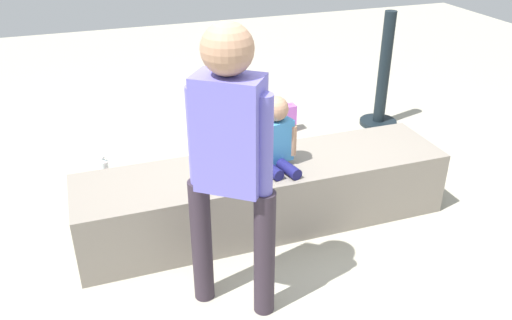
{
  "coord_description": "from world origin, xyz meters",
  "views": [
    {
      "loc": [
        -1.07,
        -2.88,
        2.13
      ],
      "look_at": [
        -0.19,
        -0.36,
        0.71
      ],
      "focal_mm": 36.77,
      "sensor_mm": 36.0,
      "label": 1
    }
  ],
  "objects_px": {
    "handbag_black_leather": "(296,168)",
    "party_cup_red": "(119,180)",
    "cake_plate": "(235,161)",
    "cake_box_white": "(249,179)",
    "child_seated": "(276,137)",
    "water_bottle_near_gift": "(104,169)",
    "adult_standing": "(230,152)",
    "gift_bag": "(284,118)"
  },
  "relations": [
    {
      "from": "child_seated",
      "to": "cake_box_white",
      "type": "bearing_deg",
      "value": 90.39
    },
    {
      "from": "gift_bag",
      "to": "handbag_black_leather",
      "type": "xyz_separation_m",
      "value": [
        -0.26,
        -0.9,
        -0.03
      ]
    },
    {
      "from": "cake_box_white",
      "to": "child_seated",
      "type": "bearing_deg",
      "value": -89.61
    },
    {
      "from": "handbag_black_leather",
      "to": "party_cup_red",
      "type": "bearing_deg",
      "value": 164.71
    },
    {
      "from": "cake_plate",
      "to": "adult_standing",
      "type": "bearing_deg",
      "value": -108.03
    },
    {
      "from": "water_bottle_near_gift",
      "to": "cake_box_white",
      "type": "distance_m",
      "value": 1.17
    },
    {
      "from": "cake_plate",
      "to": "party_cup_red",
      "type": "relative_size",
      "value": 2.42
    },
    {
      "from": "handbag_black_leather",
      "to": "cake_plate",
      "type": "bearing_deg",
      "value": -147.56
    },
    {
      "from": "water_bottle_near_gift",
      "to": "party_cup_red",
      "type": "bearing_deg",
      "value": -56.64
    },
    {
      "from": "gift_bag",
      "to": "party_cup_red",
      "type": "bearing_deg",
      "value": -162.05
    },
    {
      "from": "adult_standing",
      "to": "handbag_black_leather",
      "type": "height_order",
      "value": "adult_standing"
    },
    {
      "from": "water_bottle_near_gift",
      "to": "party_cup_red",
      "type": "distance_m",
      "value": 0.17
    },
    {
      "from": "cake_plate",
      "to": "cake_box_white",
      "type": "relative_size",
      "value": 0.76
    },
    {
      "from": "adult_standing",
      "to": "water_bottle_near_gift",
      "type": "distance_m",
      "value": 1.98
    },
    {
      "from": "handbag_black_leather",
      "to": "cake_box_white",
      "type": "bearing_deg",
      "value": 174.9
    },
    {
      "from": "gift_bag",
      "to": "cake_plate",
      "type": "bearing_deg",
      "value": -124.48
    },
    {
      "from": "party_cup_red",
      "to": "cake_box_white",
      "type": "relative_size",
      "value": 0.31
    },
    {
      "from": "child_seated",
      "to": "gift_bag",
      "type": "distance_m",
      "value": 1.64
    },
    {
      "from": "gift_bag",
      "to": "party_cup_red",
      "type": "height_order",
      "value": "gift_bag"
    },
    {
      "from": "adult_standing",
      "to": "water_bottle_near_gift",
      "type": "xyz_separation_m",
      "value": [
        -0.57,
        1.69,
        -0.87
      ]
    },
    {
      "from": "child_seated",
      "to": "party_cup_red",
      "type": "xyz_separation_m",
      "value": [
        -0.98,
        0.89,
        -0.62
      ]
    },
    {
      "from": "adult_standing",
      "to": "child_seated",
      "type": "bearing_deg",
      "value": 52.84
    },
    {
      "from": "party_cup_red",
      "to": "adult_standing",
      "type": "bearing_deg",
      "value": -72.85
    },
    {
      "from": "water_bottle_near_gift",
      "to": "party_cup_red",
      "type": "relative_size",
      "value": 2.24
    },
    {
      "from": "child_seated",
      "to": "water_bottle_near_gift",
      "type": "height_order",
      "value": "child_seated"
    },
    {
      "from": "adult_standing",
      "to": "cake_plate",
      "type": "relative_size",
      "value": 7.12
    },
    {
      "from": "cake_plate",
      "to": "water_bottle_near_gift",
      "type": "relative_size",
      "value": 1.08
    },
    {
      "from": "gift_bag",
      "to": "party_cup_red",
      "type": "distance_m",
      "value": 1.7
    },
    {
      "from": "child_seated",
      "to": "water_bottle_near_gift",
      "type": "distance_m",
      "value": 1.59
    },
    {
      "from": "cake_plate",
      "to": "party_cup_red",
      "type": "distance_m",
      "value": 1.15
    },
    {
      "from": "cake_plate",
      "to": "cake_box_white",
      "type": "height_order",
      "value": "cake_plate"
    },
    {
      "from": "adult_standing",
      "to": "party_cup_red",
      "type": "distance_m",
      "value": 1.86
    },
    {
      "from": "cake_box_white",
      "to": "handbag_black_leather",
      "type": "bearing_deg",
      "value": -5.1
    },
    {
      "from": "cake_box_white",
      "to": "cake_plate",
      "type": "bearing_deg",
      "value": -119.46
    },
    {
      "from": "water_bottle_near_gift",
      "to": "cake_box_white",
      "type": "bearing_deg",
      "value": -24.07
    },
    {
      "from": "water_bottle_near_gift",
      "to": "adult_standing",
      "type": "bearing_deg",
      "value": -71.35
    },
    {
      "from": "child_seated",
      "to": "cake_plate",
      "type": "bearing_deg",
      "value": 154.97
    },
    {
      "from": "adult_standing",
      "to": "handbag_black_leather",
      "type": "xyz_separation_m",
      "value": [
        0.88,
        1.18,
        -0.86
      ]
    },
    {
      "from": "child_seated",
      "to": "cake_box_white",
      "type": "xyz_separation_m",
      "value": [
        -0.0,
        0.55,
        -0.61
      ]
    },
    {
      "from": "water_bottle_near_gift",
      "to": "cake_box_white",
      "type": "height_order",
      "value": "water_bottle_near_gift"
    },
    {
      "from": "water_bottle_near_gift",
      "to": "handbag_black_leather",
      "type": "xyz_separation_m",
      "value": [
        1.45,
        -0.51,
        0.01
      ]
    },
    {
      "from": "adult_standing",
      "to": "water_bottle_near_gift",
      "type": "bearing_deg",
      "value": 108.65
    }
  ]
}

